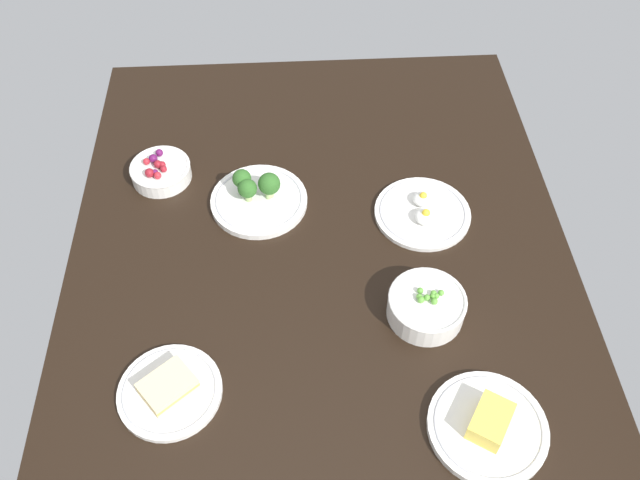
% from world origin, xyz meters
% --- Properties ---
extents(dining_table, '(1.35, 1.09, 0.04)m').
position_xyz_m(dining_table, '(0.00, 0.00, 0.02)').
color(dining_table, black).
rests_on(dining_table, ground).
extents(plate_cheese, '(0.22, 0.22, 0.05)m').
position_xyz_m(plate_cheese, '(0.44, 0.27, 0.05)').
color(plate_cheese, white).
rests_on(plate_cheese, dining_table).
extents(bowl_peas, '(0.16, 0.16, 0.07)m').
position_xyz_m(bowl_peas, '(0.19, 0.20, 0.07)').
color(bowl_peas, white).
rests_on(bowl_peas, dining_table).
extents(plate_sandwich, '(0.19, 0.19, 0.04)m').
position_xyz_m(plate_sandwich, '(0.34, -0.30, 0.05)').
color(plate_sandwich, white).
rests_on(plate_sandwich, dining_table).
extents(plate_broccoli, '(0.22, 0.22, 0.08)m').
position_xyz_m(plate_broccoli, '(-0.14, -0.13, 0.06)').
color(plate_broccoli, white).
rests_on(plate_broccoli, dining_table).
extents(bowl_berries, '(0.14, 0.14, 0.06)m').
position_xyz_m(bowl_berries, '(-0.23, -0.37, 0.06)').
color(bowl_berries, white).
rests_on(bowl_berries, dining_table).
extents(plate_eggs, '(0.22, 0.22, 0.05)m').
position_xyz_m(plate_eggs, '(-0.08, 0.24, 0.05)').
color(plate_eggs, white).
rests_on(plate_eggs, dining_table).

